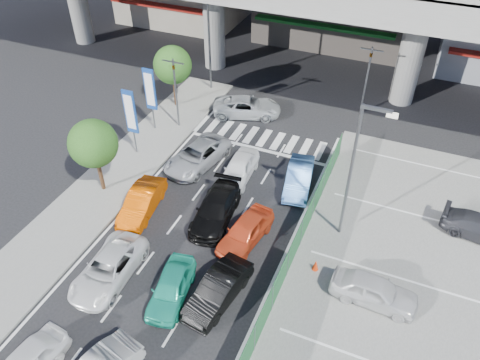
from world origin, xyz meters
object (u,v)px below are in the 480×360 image
at_px(sedan_black_mid, 216,209).
at_px(traffic_cone, 316,265).
at_px(hatch_black_mid_right, 218,290).
at_px(taxi_orange_left, 142,202).
at_px(street_lamp_left, 211,32).
at_px(sedan_white_mid_left, 109,269).
at_px(parked_sedan_white, 374,291).
at_px(wagon_silver_front_left, 197,156).
at_px(tree_near, 93,144).
at_px(signboard_far, 150,91).
at_px(kei_truck_front_right, 299,178).
at_px(street_lamp_right, 356,164).
at_px(taxi_teal_mid, 171,287).
at_px(sedan_white_front_mid, 239,168).
at_px(traffic_light_right, 369,64).
at_px(taxi_orange_right, 245,231).
at_px(crossing_wagon_silver, 247,107).
at_px(signboard_near, 131,114).
at_px(traffic_light_left, 174,77).
at_px(tree_far, 173,65).

bearing_deg(sedan_black_mid, traffic_cone, -19.35).
height_order(hatch_black_mid_right, taxi_orange_left, same).
bearing_deg(street_lamp_left, sedan_white_mid_left, -79.43).
height_order(sedan_black_mid, parked_sedan_white, parked_sedan_white).
bearing_deg(wagon_silver_front_left, tree_near, -121.26).
xyz_separation_m(street_lamp_left, signboard_far, (-1.27, -7.01, -1.71)).
distance_m(hatch_black_mid_right, kei_truck_front_right, 9.49).
distance_m(street_lamp_right, taxi_teal_mid, 10.58).
bearing_deg(sedan_white_front_mid, wagon_silver_front_left, 173.97).
xyz_separation_m(traffic_light_right, sedan_black_mid, (-5.18, -14.62, -3.25)).
bearing_deg(sedan_white_front_mid, parked_sedan_white, -35.72).
height_order(taxi_orange_right, wagon_silver_front_left, same).
xyz_separation_m(taxi_orange_right, crossing_wagon_silver, (-4.78, 11.94, 0.00)).
relative_size(traffic_light_right, taxi_teal_mid, 1.35).
bearing_deg(sedan_black_mid, hatch_black_mid_right, -69.72).
xyz_separation_m(street_lamp_right, kei_truck_front_right, (-3.41, 2.87, -4.08)).
distance_m(signboard_near, wagon_silver_front_left, 4.94).
xyz_separation_m(signboard_far, traffic_cone, (14.10, -8.07, -2.69)).
relative_size(taxi_orange_left, crossing_wagon_silver, 0.84).
bearing_deg(signboard_near, traffic_light_left, 75.98).
distance_m(tree_far, parked_sedan_white, 21.40).
xyz_separation_m(sedan_black_mid, wagon_silver_front_left, (-3.22, 4.10, 0.00)).
bearing_deg(traffic_light_right, taxi_teal_mid, -103.38).
xyz_separation_m(signboard_far, taxi_orange_left, (3.81, -7.69, -2.37)).
distance_m(traffic_light_left, crossing_wagon_silver, 6.11).
relative_size(tree_near, sedan_black_mid, 1.01).
relative_size(hatch_black_mid_right, traffic_cone, 6.67).
distance_m(street_lamp_left, tree_far, 4.04).
bearing_deg(tree_near, sedan_white_front_mid, 31.28).
bearing_deg(crossing_wagon_silver, signboard_near, 127.82).
bearing_deg(signboard_far, taxi_teal_mid, -55.99).
bearing_deg(sedan_black_mid, street_lamp_right, 7.19).
height_order(traffic_light_right, taxi_teal_mid, traffic_light_right).
height_order(hatch_black_mid_right, kei_truck_front_right, same).
distance_m(street_lamp_left, traffic_cone, 20.27).
relative_size(sedan_white_mid_left, hatch_black_mid_right, 1.13).
relative_size(traffic_light_left, parked_sedan_white, 1.29).
height_order(street_lamp_left, kei_truck_front_right, street_lamp_left).
bearing_deg(signboard_near, tree_near, -87.13).
xyz_separation_m(taxi_orange_right, parked_sedan_white, (6.99, -1.28, 0.06)).
xyz_separation_m(sedan_black_mid, crossing_wagon_silver, (-2.60, 11.01, 0.00)).
bearing_deg(signboard_near, traffic_cone, -20.29).
relative_size(traffic_light_right, taxi_orange_left, 1.24).
relative_size(traffic_light_left, tree_near, 1.08).
distance_m(sedan_white_mid_left, kei_truck_front_right, 12.19).
relative_size(street_lamp_left, taxi_teal_mid, 2.07).
bearing_deg(street_lamp_right, parked_sedan_white, -58.82).
height_order(tree_near, crossing_wagon_silver, tree_near).
relative_size(street_lamp_left, signboard_far, 1.70).
bearing_deg(taxi_teal_mid, traffic_light_right, 66.48).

